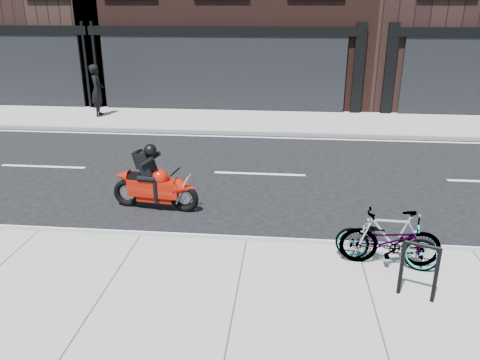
# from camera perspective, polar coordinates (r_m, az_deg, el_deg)

# --- Properties ---
(ground) EXTENTS (120.00, 120.00, 0.00)m
(ground) POSITION_cam_1_polar(r_m,az_deg,el_deg) (10.52, 1.74, -2.92)
(ground) COLOR black
(ground) RESTS_ON ground
(sidewalk_near) EXTENTS (60.00, 6.00, 0.13)m
(sidewalk_near) POSITION_cam_1_polar(r_m,az_deg,el_deg) (6.23, -1.79, -20.82)
(sidewalk_near) COLOR gray
(sidewalk_near) RESTS_ON ground
(sidewalk_far) EXTENTS (60.00, 3.50, 0.13)m
(sidewalk_far) POSITION_cam_1_polar(r_m,az_deg,el_deg) (17.88, 3.54, 7.14)
(sidewalk_far) COLOR gray
(sidewalk_far) RESTS_ON ground
(bike_rack) EXTENTS (0.50, 0.23, 0.89)m
(bike_rack) POSITION_cam_1_polar(r_m,az_deg,el_deg) (7.33, 21.03, -9.76)
(bike_rack) COLOR black
(bike_rack) RESTS_ON sidewalk_near
(bicycle_front) EXTENTS (1.76, 1.01, 0.88)m
(bicycle_front) POSITION_cam_1_polar(r_m,az_deg,el_deg) (8.09, 17.48, -7.03)
(bicycle_front) COLOR gray
(bicycle_front) RESTS_ON sidewalk_near
(bicycle_rear) EXTENTS (1.65, 0.52, 0.98)m
(bicycle_rear) POSITION_cam_1_polar(r_m,az_deg,el_deg) (8.08, 17.88, -6.71)
(bicycle_rear) COLOR gray
(bicycle_rear) RESTS_ON sidewalk_near
(motorcycle) EXTENTS (1.97, 0.63, 1.47)m
(motorcycle) POSITION_cam_1_polar(r_m,az_deg,el_deg) (10.20, -9.94, -0.39)
(motorcycle) COLOR black
(motorcycle) RESTS_ON ground
(pedestrian) EXTENTS (0.63, 0.81, 1.96)m
(pedestrian) POSITION_cam_1_polar(r_m,az_deg,el_deg) (19.18, -17.00, 10.40)
(pedestrian) COLOR black
(pedestrian) RESTS_ON sidewalk_far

